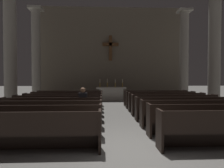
% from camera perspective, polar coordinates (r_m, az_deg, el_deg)
% --- Properties ---
extents(ground_plane, '(80.00, 80.00, 0.00)m').
position_cam_1_polar(ground_plane, '(4.98, 5.02, -18.05)').
color(ground_plane, slate).
extents(pew_left_row_1, '(3.84, 0.50, 0.95)m').
position_cam_1_polar(pew_left_row_1, '(5.15, -25.46, -11.99)').
color(pew_left_row_1, black).
rests_on(pew_left_row_1, ground).
extents(pew_left_row_2, '(3.84, 0.50, 0.95)m').
position_cam_1_polar(pew_left_row_2, '(6.15, -21.41, -9.72)').
color(pew_left_row_2, black).
rests_on(pew_left_row_2, ground).
extents(pew_left_row_3, '(3.84, 0.50, 0.95)m').
position_cam_1_polar(pew_left_row_3, '(7.18, -18.55, -8.06)').
color(pew_left_row_3, black).
rests_on(pew_left_row_3, ground).
extents(pew_left_row_4, '(3.84, 0.50, 0.95)m').
position_cam_1_polar(pew_left_row_4, '(8.23, -16.43, -6.81)').
color(pew_left_row_4, black).
rests_on(pew_left_row_4, ground).
extents(pew_left_row_5, '(3.84, 0.50, 0.95)m').
position_cam_1_polar(pew_left_row_5, '(9.29, -14.79, -5.84)').
color(pew_left_row_5, black).
rests_on(pew_left_row_5, ground).
extents(pew_left_row_6, '(3.84, 0.50, 0.95)m').
position_cam_1_polar(pew_left_row_6, '(10.36, -13.50, -5.07)').
color(pew_left_row_6, black).
rests_on(pew_left_row_6, ground).
extents(pew_left_row_7, '(3.84, 0.50, 0.95)m').
position_cam_1_polar(pew_left_row_7, '(11.43, -12.45, -4.43)').
color(pew_left_row_7, black).
rests_on(pew_left_row_7, ground).
extents(pew_left_row_8, '(3.84, 0.50, 0.95)m').
position_cam_1_polar(pew_left_row_8, '(12.51, -11.59, -3.91)').
color(pew_left_row_8, black).
rests_on(pew_left_row_8, ground).
extents(pew_right_row_2, '(3.84, 0.50, 0.95)m').
position_cam_1_polar(pew_right_row_2, '(6.65, 26.64, -8.92)').
color(pew_right_row_2, black).
rests_on(pew_right_row_2, ground).
extents(pew_right_row_3, '(3.84, 0.50, 0.95)m').
position_cam_1_polar(pew_right_row_3, '(7.61, 22.57, -7.55)').
color(pew_right_row_3, black).
rests_on(pew_right_row_3, ground).
extents(pew_right_row_4, '(3.84, 0.50, 0.95)m').
position_cam_1_polar(pew_right_row_4, '(8.61, 19.45, -6.47)').
color(pew_right_row_4, black).
rests_on(pew_right_row_4, ground).
extents(pew_right_row_5, '(3.84, 0.50, 0.95)m').
position_cam_1_polar(pew_right_row_5, '(9.63, 16.98, -5.60)').
color(pew_right_row_5, black).
rests_on(pew_right_row_5, ground).
extents(pew_right_row_6, '(3.84, 0.50, 0.95)m').
position_cam_1_polar(pew_right_row_6, '(10.66, 15.00, -4.89)').
color(pew_right_row_6, black).
rests_on(pew_right_row_6, ground).
extents(pew_right_row_7, '(3.84, 0.50, 0.95)m').
position_cam_1_polar(pew_right_row_7, '(11.71, 13.38, -4.30)').
color(pew_right_row_7, black).
rests_on(pew_right_row_7, ground).
extents(pew_right_row_8, '(3.84, 0.50, 0.95)m').
position_cam_1_polar(pew_right_row_8, '(12.76, 12.02, -3.80)').
color(pew_right_row_8, black).
rests_on(pew_right_row_8, ground).
extents(column_left_second, '(0.95, 0.95, 6.77)m').
position_cam_1_polar(column_left_second, '(11.98, -26.68, 9.25)').
color(column_left_second, '#9E998E').
rests_on(column_left_second, ground).
extents(column_right_second, '(0.95, 0.95, 6.77)m').
position_cam_1_polar(column_right_second, '(12.53, 26.81, 8.90)').
color(column_right_second, '#9E998E').
rests_on(column_right_second, ground).
extents(column_left_third, '(0.95, 0.95, 6.77)m').
position_cam_1_polar(column_left_third, '(15.81, -20.50, 7.41)').
color(column_left_third, '#9E998E').
rests_on(column_left_third, ground).
extents(column_right_third, '(0.95, 0.95, 6.77)m').
position_cam_1_polar(column_right_third, '(16.24, 19.59, 7.27)').
color(column_right_third, '#9E998E').
rests_on(column_right_third, ground).
extents(altar, '(2.20, 0.90, 1.01)m').
position_cam_1_polar(altar, '(15.29, -0.22, -2.67)').
color(altar, '#BCB7AD').
rests_on(altar, ground).
extents(candlestick_outer_left, '(0.16, 0.16, 0.62)m').
position_cam_1_polar(candlestick_outer_left, '(15.24, -3.41, -0.16)').
color(candlestick_outer_left, '#B79338').
rests_on(candlestick_outer_left, altar).
extents(candlestick_inner_left, '(0.16, 0.16, 0.62)m').
position_cam_1_polar(candlestick_inner_left, '(15.24, -1.35, -0.16)').
color(candlestick_inner_left, '#B79338').
rests_on(candlestick_inner_left, altar).
extents(candlestick_inner_right, '(0.16, 0.16, 0.62)m').
position_cam_1_polar(candlestick_inner_right, '(15.27, 0.91, -0.15)').
color(candlestick_inner_right, '#B79338').
rests_on(candlestick_inner_right, altar).
extents(candlestick_outer_right, '(0.16, 0.16, 0.62)m').
position_cam_1_polar(candlestick_outer_right, '(15.31, 2.96, -0.15)').
color(candlestick_outer_right, '#B79338').
rests_on(candlestick_outer_right, altar).
extents(apse_with_cross, '(11.91, 0.50, 7.56)m').
position_cam_1_polar(apse_with_cross, '(17.17, -0.47, 8.68)').
color(apse_with_cross, '#706656').
rests_on(apse_with_cross, ground).
extents(lone_worshipper, '(0.32, 0.43, 1.32)m').
position_cam_1_polar(lone_worshipper, '(8.04, -8.10, -5.41)').
color(lone_worshipper, '#26262B').
rests_on(lone_worshipper, ground).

